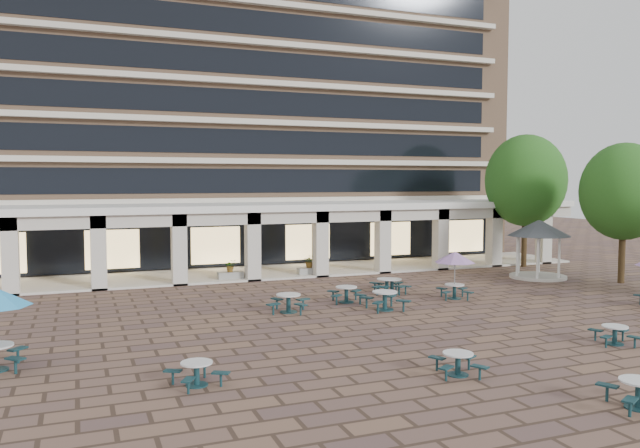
# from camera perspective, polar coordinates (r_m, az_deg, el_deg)

# --- Properties ---
(ground) EXTENTS (120.00, 120.00, 0.00)m
(ground) POSITION_cam_1_polar(r_m,az_deg,el_deg) (25.98, 5.72, -8.97)
(ground) COLOR brown
(ground) RESTS_ON ground
(apartment_building) EXTENTS (40.00, 15.50, 25.20)m
(apartment_building) POSITION_cam_1_polar(r_m,az_deg,el_deg) (49.84, -7.89, 11.78)
(apartment_building) COLOR #A47C5D
(apartment_building) RESTS_ON ground
(retail_arcade) EXTENTS (42.00, 6.60, 4.40)m
(retail_arcade) POSITION_cam_1_polar(r_m,az_deg,el_deg) (39.18, -4.12, -0.14)
(retail_arcade) COLOR white
(retail_arcade) RESTS_ON ground
(picnic_table_0) EXTENTS (1.80, 1.80, 0.68)m
(picnic_table_0) POSITION_cam_1_polar(r_m,az_deg,el_deg) (18.50, -11.21, -13.08)
(picnic_table_0) COLOR #163B43
(picnic_table_0) RESTS_ON ground
(picnic_table_1) EXTENTS (1.97, 1.97, 0.74)m
(picnic_table_1) POSITION_cam_1_polar(r_m,az_deg,el_deg) (18.38, 27.14, -13.46)
(picnic_table_1) COLOR #163B43
(picnic_table_1) RESTS_ON ground
(picnic_table_3) EXTENTS (1.83, 1.83, 0.67)m
(picnic_table_3) POSITION_cam_1_polar(r_m,az_deg,el_deg) (24.80, 25.35, -9.02)
(picnic_table_3) COLOR #163B43
(picnic_table_3) RESTS_ON ground
(picnic_table_5) EXTENTS (1.81, 1.81, 0.69)m
(picnic_table_5) POSITION_cam_1_polar(r_m,az_deg,el_deg) (19.51, 12.50, -12.20)
(picnic_table_5) COLOR #163B43
(picnic_table_5) RESTS_ON ground
(picnic_table_6) EXTENTS (2.01, 2.01, 2.32)m
(picnic_table_6) POSITION_cam_1_polar(r_m,az_deg,el_deg) (31.34, 12.23, -3.14)
(picnic_table_6) COLOR #163B43
(picnic_table_6) RESTS_ON ground
(picnic_table_8) EXTENTS (2.24, 2.24, 0.82)m
(picnic_table_8) POSITION_cam_1_polar(r_m,az_deg,el_deg) (27.76, -2.90, -7.08)
(picnic_table_8) COLOR #163B43
(picnic_table_8) RESTS_ON ground
(picnic_table_9) EXTENTS (1.87, 1.87, 0.75)m
(picnic_table_9) POSITION_cam_1_polar(r_m,az_deg,el_deg) (32.58, 6.60, -5.52)
(picnic_table_9) COLOR #163B43
(picnic_table_9) RESTS_ON ground
(picnic_table_10) EXTENTS (1.96, 1.96, 0.85)m
(picnic_table_10) POSITION_cam_1_polar(r_m,az_deg,el_deg) (28.34, 5.95, -6.82)
(picnic_table_10) COLOR #163B43
(picnic_table_10) RESTS_ON ground
(picnic_table_12) EXTENTS (1.99, 1.99, 0.77)m
(picnic_table_12) POSITION_cam_1_polar(r_m,az_deg,el_deg) (29.96, 2.43, -6.31)
(picnic_table_12) COLOR #163B43
(picnic_table_12) RESTS_ON ground
(picnic_table_13) EXTENTS (2.07, 2.07, 0.77)m
(picnic_table_13) POSITION_cam_1_polar(r_m,az_deg,el_deg) (32.50, 6.13, -5.52)
(picnic_table_13) COLOR #163B43
(picnic_table_13) RESTS_ON ground
(gazebo) EXTENTS (3.71, 3.71, 3.45)m
(gazebo) POSITION_cam_1_polar(r_m,az_deg,el_deg) (39.35, 19.38, -0.92)
(gazebo) COLOR beige
(gazebo) RESTS_ON ground
(tree_east_a) EXTENTS (4.77, 4.77, 7.95)m
(tree_east_a) POSITION_cam_1_polar(r_m,az_deg,el_deg) (39.08, 26.04, 2.68)
(tree_east_a) COLOR #44331B
(tree_east_a) RESTS_ON ground
(tree_east_c) EXTENTS (5.34, 5.34, 8.90)m
(tree_east_c) POSITION_cam_1_polar(r_m,az_deg,el_deg) (43.97, 18.28, 3.79)
(tree_east_c) COLOR #44331B
(tree_east_c) RESTS_ON ground
(planter_left) EXTENTS (1.50, 0.60, 1.22)m
(planter_left) POSITION_cam_1_polar(r_m,az_deg,el_deg) (36.77, -8.19, -4.40)
(planter_left) COLOR gray
(planter_left) RESTS_ON ground
(planter_right) EXTENTS (1.50, 0.81, 1.29)m
(planter_right) POSITION_cam_1_polar(r_m,az_deg,el_deg) (38.17, -0.95, -3.97)
(planter_right) COLOR gray
(planter_right) RESTS_ON ground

